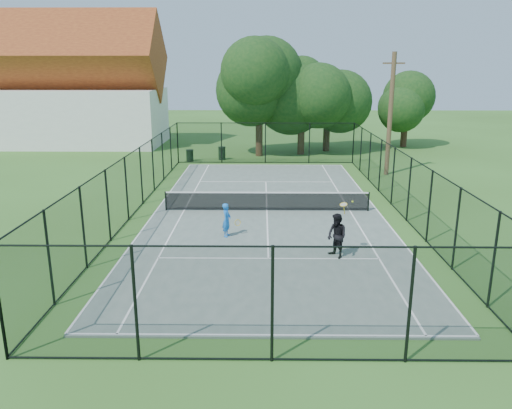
{
  "coord_description": "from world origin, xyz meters",
  "views": [
    {
      "loc": [
        -0.26,
        -23.72,
        6.93
      ],
      "look_at": [
        -0.5,
        -3.0,
        1.2
      ],
      "focal_mm": 35.0,
      "sensor_mm": 36.0,
      "label": 1
    }
  ],
  "objects_px": {
    "trash_bin_right": "(222,153)",
    "utility_pole": "(390,114)",
    "trash_bin_left": "(190,155)",
    "player_black": "(337,236)",
    "tennis_net": "(267,200)",
    "player_blue": "(227,220)"
  },
  "relations": [
    {
      "from": "player_blue",
      "to": "player_black",
      "type": "distance_m",
      "value": 4.85
    },
    {
      "from": "trash_bin_right",
      "to": "trash_bin_left",
      "type": "bearing_deg",
      "value": -164.3
    },
    {
      "from": "tennis_net",
      "to": "trash_bin_left",
      "type": "distance_m",
      "value": 14.81
    },
    {
      "from": "player_blue",
      "to": "player_black",
      "type": "bearing_deg",
      "value": -29.0
    },
    {
      "from": "utility_pole",
      "to": "player_black",
      "type": "bearing_deg",
      "value": -109.92
    },
    {
      "from": "tennis_net",
      "to": "player_blue",
      "type": "distance_m",
      "value": 4.25
    },
    {
      "from": "trash_bin_left",
      "to": "player_blue",
      "type": "height_order",
      "value": "player_blue"
    },
    {
      "from": "utility_pole",
      "to": "player_black",
      "type": "xyz_separation_m",
      "value": [
        -5.52,
        -15.24,
        -3.09
      ]
    },
    {
      "from": "player_blue",
      "to": "tennis_net",
      "type": "bearing_deg",
      "value": 66.2
    },
    {
      "from": "trash_bin_right",
      "to": "utility_pole",
      "type": "bearing_deg",
      "value": -25.08
    },
    {
      "from": "trash_bin_right",
      "to": "player_black",
      "type": "height_order",
      "value": "player_black"
    },
    {
      "from": "trash_bin_right",
      "to": "player_blue",
      "type": "height_order",
      "value": "player_blue"
    },
    {
      "from": "tennis_net",
      "to": "trash_bin_left",
      "type": "relative_size",
      "value": 11.45
    },
    {
      "from": "player_blue",
      "to": "player_black",
      "type": "relative_size",
      "value": 0.68
    },
    {
      "from": "trash_bin_left",
      "to": "player_black",
      "type": "xyz_separation_m",
      "value": [
        8.26,
        -19.9,
        0.45
      ]
    },
    {
      "from": "trash_bin_left",
      "to": "player_black",
      "type": "distance_m",
      "value": 21.55
    },
    {
      "from": "trash_bin_left",
      "to": "player_black",
      "type": "bearing_deg",
      "value": -67.46
    },
    {
      "from": "trash_bin_left",
      "to": "trash_bin_right",
      "type": "distance_m",
      "value": 2.48
    },
    {
      "from": "trash_bin_left",
      "to": "utility_pole",
      "type": "height_order",
      "value": "utility_pole"
    },
    {
      "from": "tennis_net",
      "to": "utility_pole",
      "type": "bearing_deg",
      "value": 48.18
    },
    {
      "from": "tennis_net",
      "to": "utility_pole",
      "type": "relative_size",
      "value": 1.28
    },
    {
      "from": "trash_bin_right",
      "to": "utility_pole",
      "type": "distance_m",
      "value": 13.05
    }
  ]
}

